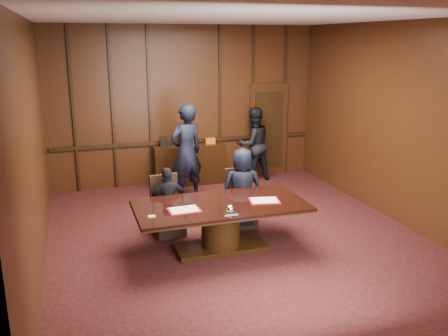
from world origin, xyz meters
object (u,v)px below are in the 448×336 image
object	(u,v)px
conference_table	(221,219)
witness_right	(253,144)
witness_left	(186,153)
signatory_right	(242,188)
signatory_left	(168,202)
sideboard	(189,163)

from	to	relation	value
conference_table	witness_right	xyz separation A→B (m)	(1.87, 3.41, 0.34)
conference_table	witness_left	distance (m)	2.57
signatory_right	witness_right	world-z (taller)	witness_right
witness_left	witness_right	world-z (taller)	witness_left
signatory_left	signatory_right	world-z (taller)	signatory_right
sideboard	signatory_left	size ratio (longest dim) A/B	1.36
signatory_left	witness_right	distance (m)	3.64
signatory_right	witness_left	world-z (taller)	witness_left
sideboard	conference_table	world-z (taller)	sideboard
sideboard	witness_right	bearing A→B (deg)	-6.21
signatory_right	conference_table	bearing A→B (deg)	64.05
signatory_right	signatory_left	bearing A→B (deg)	13.15
conference_table	signatory_right	bearing A→B (deg)	50.91
signatory_right	witness_right	bearing A→B (deg)	-101.98
sideboard	witness_right	world-z (taller)	witness_right
conference_table	witness_right	bearing A→B (deg)	61.20
sideboard	signatory_right	bearing A→B (deg)	-84.69
sideboard	witness_left	size ratio (longest dim) A/B	0.81
sideboard	witness_left	distance (m)	1.20
conference_table	witness_right	size ratio (longest dim) A/B	1.54
signatory_left	witness_right	size ratio (longest dim) A/B	0.69
witness_right	signatory_left	bearing A→B (deg)	35.23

